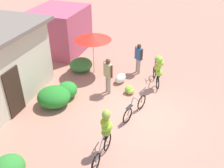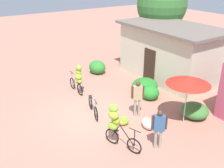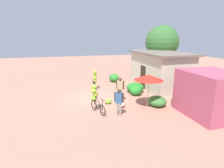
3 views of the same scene
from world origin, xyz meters
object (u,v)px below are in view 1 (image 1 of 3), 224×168
produce_sack (120,78)px  person_bystander (108,72)px  banana_pile_on_ground (129,90)px  bicycle_leftmost (105,131)px  bicycle_center_loaded (158,68)px  market_umbrella (93,36)px  shop_pink (60,30)px  bicycle_near_pile (135,108)px  person_vendor (139,56)px

produce_sack → person_bystander: person_bystander is taller
banana_pile_on_ground → person_bystander: (-0.26, 0.94, 0.90)m
bicycle_leftmost → bicycle_center_loaded: bicycle_leftmost is taller
market_umbrella → bicycle_leftmost: size_ratio=1.30×
shop_pink → person_bystander: 5.60m
bicycle_near_pile → produce_sack: 2.64m
person_vendor → person_bystander: size_ratio=0.94×
bicycle_leftmost → person_bystander: person_bystander is taller
person_vendor → person_bystander: bearing=160.1°
shop_pink → banana_pile_on_ground: bearing=-122.0°
banana_pile_on_ground → bicycle_center_loaded: bearing=-47.4°
shop_pink → bicycle_center_loaded: bearing=-109.9°
shop_pink → produce_sack: shop_pink is taller
shop_pink → bicycle_near_pile: bearing=-128.9°
market_umbrella → person_vendor: size_ratio=1.34×
shop_pink → bicycle_leftmost: bearing=-142.1°
market_umbrella → banana_pile_on_ground: bearing=-119.6°
market_umbrella → produce_sack: bearing=-107.4°
person_bystander → person_vendor: bearing=-19.9°
market_umbrella → shop_pink: bearing=56.3°
market_umbrella → bicycle_near_pile: 4.37m
shop_pink → bicycle_center_loaded: size_ratio=1.92×
bicycle_near_pile → bicycle_center_loaded: (2.47, -0.43, 0.63)m
shop_pink → banana_pile_on_ground: (-3.29, -5.26, -1.12)m
produce_sack → person_vendor: 1.54m
banana_pile_on_ground → market_umbrella: bearing=60.4°
bicycle_leftmost → person_vendor: bearing=3.4°
banana_pile_on_ground → produce_sack: produce_sack is taller
banana_pile_on_ground → produce_sack: 1.05m
bicycle_near_pile → banana_pile_on_ground: (1.49, 0.64, -0.20)m
bicycle_leftmost → banana_pile_on_ground: bicycle_leftmost is taller
market_umbrella → person_bystander: market_umbrella is taller
bicycle_leftmost → person_bystander: size_ratio=0.98×
shop_pink → market_umbrella: (-1.98, -2.97, 0.71)m
market_umbrella → person_bystander: size_ratio=1.27×
bicycle_leftmost → bicycle_center_loaded: (4.74, -0.85, 0.03)m
bicycle_near_pile → person_vendor: 3.63m
banana_pile_on_ground → bicycle_near_pile: bearing=-156.6°
bicycle_near_pile → person_vendor: person_vendor is taller
market_umbrella → bicycle_center_loaded: bearing=-95.3°
banana_pile_on_ground → produce_sack: bearing=40.4°
produce_sack → person_bystander: bearing=166.2°
bicycle_center_loaded → produce_sack: (-0.19, 1.76, -0.76)m
market_umbrella → bicycle_near_pile: (-2.79, -2.93, -1.64)m
banana_pile_on_ground → person_vendor: size_ratio=0.29×
person_vendor → person_bystander: 2.42m
market_umbrella → bicycle_leftmost: market_umbrella is taller
person_bystander → bicycle_near_pile: bearing=-127.8°
shop_pink → bicycle_near_pile: size_ratio=1.92×
bicycle_leftmost → person_vendor: bicycle_leftmost is taller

